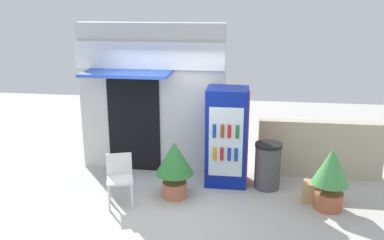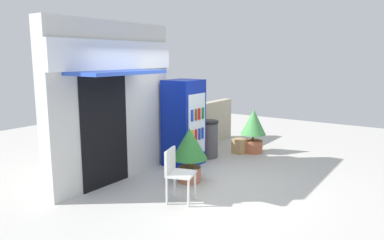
{
  "view_description": "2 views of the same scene",
  "coord_description": "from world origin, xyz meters",
  "views": [
    {
      "loc": [
        1.44,
        -6.45,
        3.41
      ],
      "look_at": [
        0.46,
        0.61,
        1.36
      ],
      "focal_mm": 39.52,
      "sensor_mm": 36.0,
      "label": 1
    },
    {
      "loc": [
        -5.25,
        -3.45,
        2.35
      ],
      "look_at": [
        0.4,
        0.42,
        1.15
      ],
      "focal_mm": 34.11,
      "sensor_mm": 36.0,
      "label": 2
    }
  ],
  "objects": [
    {
      "name": "plastic_chair",
      "position": [
        -0.7,
        -0.03,
        0.52
      ],
      "size": [
        0.54,
        0.53,
        0.87
      ],
      "color": "silver",
      "rests_on": "ground"
    },
    {
      "name": "potted_plant_near_shop",
      "position": [
        0.19,
        0.33,
        0.64
      ],
      "size": [
        0.67,
        0.67,
        1.03
      ],
      "color": "#BC6B4C",
      "rests_on": "ground"
    },
    {
      "name": "storefront_building",
      "position": [
        -0.51,
        1.61,
        1.53
      ],
      "size": [
        2.92,
        1.11,
        2.98
      ],
      "color": "silver",
      "rests_on": "ground"
    },
    {
      "name": "drink_cooler",
      "position": [
        1.06,
        1.07,
        0.93
      ],
      "size": [
        0.78,
        0.73,
        1.85
      ],
      "color": "navy",
      "rests_on": "ground"
    },
    {
      "name": "ground",
      "position": [
        0.0,
        0.0,
        0.0
      ],
      "size": [
        16.0,
        16.0,
        0.0
      ],
      "primitive_type": "plane",
      "color": "beige"
    },
    {
      "name": "potted_plant_curbside",
      "position": [
        2.82,
        0.25,
        0.63
      ],
      "size": [
        0.62,
        0.62,
        1.07
      ],
      "color": "#AD5B3D",
      "rests_on": "ground"
    },
    {
      "name": "stone_boundary_wall",
      "position": [
        2.85,
        1.64,
        0.57
      ],
      "size": [
        2.4,
        0.23,
        1.13
      ],
      "primitive_type": "cube",
      "color": "#B7AD93",
      "rests_on": "ground"
    },
    {
      "name": "trash_bin",
      "position": [
        1.82,
        0.94,
        0.44
      ],
      "size": [
        0.5,
        0.5,
        0.87
      ],
      "color": "#47474C",
      "rests_on": "ground"
    },
    {
      "name": "cardboard_box",
      "position": [
        2.59,
        0.49,
        0.18
      ],
      "size": [
        0.37,
        0.34,
        0.35
      ],
      "primitive_type": "cube",
      "rotation": [
        0.0,
        0.0,
        -0.19
      ],
      "color": "tan",
      "rests_on": "ground"
    }
  ]
}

